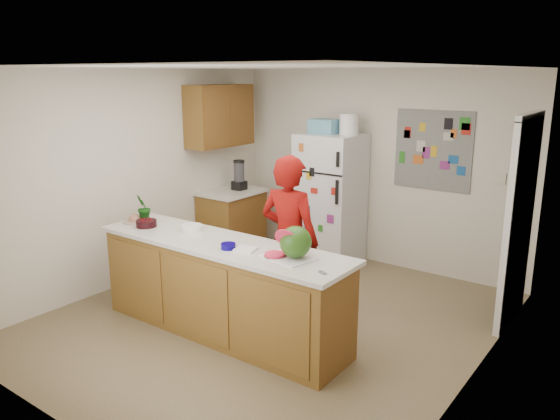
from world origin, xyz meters
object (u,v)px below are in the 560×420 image
Objects in this scene: refrigerator at (330,199)px; watermelon at (296,242)px; cherry_bowl at (146,223)px; person at (289,241)px.

watermelon is (1.08, -2.35, 0.22)m from refrigerator.
cherry_bowl is (-1.80, -0.09, -0.11)m from watermelon.
refrigerator is 1.90m from person.
watermelon is at bearing 124.79° from person.
watermelon is (0.46, -0.55, 0.22)m from person.
cherry_bowl is at bearing -106.27° from refrigerator.
refrigerator is 1.00× the size of person.
watermelon reaches higher than cherry_bowl.
refrigerator is 6.21× the size of watermelon.
refrigerator is 8.18× the size of cherry_bowl.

